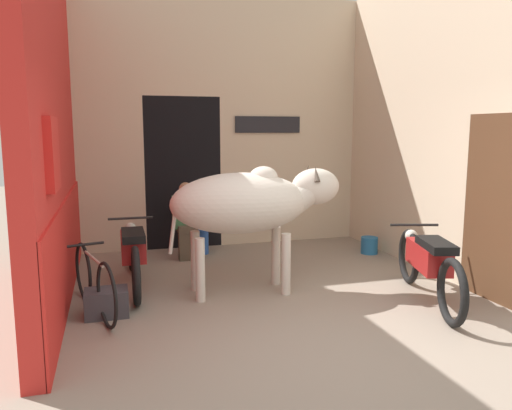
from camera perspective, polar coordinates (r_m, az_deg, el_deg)
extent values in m
plane|color=gray|center=(4.55, 9.09, -16.51)|extent=(30.00, 30.00, 0.00)
cube|color=red|center=(5.90, -22.49, 9.11)|extent=(0.18, 4.33, 4.08)
cube|color=red|center=(6.04, -20.74, -4.88)|extent=(0.03, 4.33, 1.14)
cube|color=red|center=(4.69, -22.34, 5.42)|extent=(0.08, 0.56, 0.64)
cube|color=beige|center=(8.43, -3.93, 17.75)|extent=(4.63, 0.18, 1.63)
cube|color=beige|center=(8.15, -16.27, 3.34)|extent=(1.03, 0.18, 2.45)
cube|color=beige|center=(8.66, 3.53, 3.96)|extent=(2.38, 0.18, 2.45)
cube|color=black|center=(8.58, -8.72, 3.84)|extent=(1.22, 0.90, 2.45)
cube|color=black|center=(8.41, 1.37, 9.18)|extent=(1.12, 0.03, 0.27)
cube|color=beige|center=(7.22, 19.60, 9.05)|extent=(0.18, 4.33, 4.08)
cube|color=#51331E|center=(6.14, 25.88, -0.43)|extent=(0.05, 1.00, 2.10)
ellipsoid|color=beige|center=(5.80, -1.86, 0.22)|extent=(1.65, 0.81, 0.71)
ellipsoid|color=beige|center=(5.84, 0.86, 3.17)|extent=(0.35, 0.31, 0.26)
cylinder|color=beige|center=(6.00, 5.13, 1.01)|extent=(0.48, 0.35, 0.47)
ellipsoid|color=beige|center=(6.05, 6.81, 2.12)|extent=(0.60, 0.39, 0.44)
cylinder|color=beige|center=(5.73, -9.42, -2.34)|extent=(0.14, 0.05, 0.66)
cylinder|color=beige|center=(6.26, 2.29, -5.79)|extent=(0.11, 0.11, 0.73)
cylinder|color=beige|center=(5.88, 3.44, -6.76)|extent=(0.11, 0.11, 0.73)
cylinder|color=beige|center=(6.06, -6.93, -6.34)|extent=(0.11, 0.11, 0.73)
cylinder|color=beige|center=(5.67, -6.39, -7.39)|extent=(0.11, 0.11, 0.73)
cone|color=#473D33|center=(6.16, 5.88, 3.78)|extent=(0.08, 0.15, 0.20)
cone|color=#473D33|center=(5.87, 6.91, 3.53)|extent=(0.08, 0.15, 0.20)
torus|color=black|center=(5.33, 21.50, -9.26)|extent=(0.27, 0.68, 0.68)
torus|color=black|center=(6.60, 17.06, -5.63)|extent=(0.27, 0.68, 0.68)
cube|color=maroon|center=(5.91, 19.12, -5.57)|extent=(0.49, 0.82, 0.28)
cube|color=black|center=(5.68, 19.90, -4.31)|extent=(0.42, 0.67, 0.09)
cylinder|color=black|center=(6.37, 17.63, -2.19)|extent=(0.57, 0.19, 0.03)
sphere|color=silver|center=(6.49, 17.31, -3.36)|extent=(0.15, 0.15, 0.15)
torus|color=black|center=(5.67, -13.55, -7.90)|extent=(0.08, 0.67, 0.67)
torus|color=black|center=(7.05, -14.07, -4.68)|extent=(0.08, 0.67, 0.67)
cube|color=maroon|center=(6.32, -13.89, -4.57)|extent=(0.28, 0.78, 0.28)
cube|color=black|center=(6.07, -13.88, -3.37)|extent=(0.26, 0.63, 0.09)
cylinder|color=black|center=(6.81, -14.15, -1.47)|extent=(0.58, 0.04, 0.03)
sphere|color=silver|center=(6.94, -14.13, -2.58)|extent=(0.15, 0.15, 0.15)
torus|color=black|center=(5.12, -16.69, -9.85)|extent=(0.21, 0.65, 0.66)
torus|color=black|center=(6.02, -19.13, -7.20)|extent=(0.21, 0.65, 0.66)
cylinder|color=#B7B2A8|center=(5.50, -18.15, -5.77)|extent=(0.24, 0.77, 0.03)
cylinder|color=black|center=(5.86, -19.10, -4.31)|extent=(0.43, 0.15, 0.03)
cube|color=brown|center=(7.50, -7.73, -4.71)|extent=(0.28, 0.14, 0.41)
cube|color=brown|center=(7.54, -7.87, -2.68)|extent=(0.28, 0.32, 0.11)
cube|color=#386B42|center=(7.56, -7.98, -0.78)|extent=(0.40, 0.20, 0.48)
sphere|color=tan|center=(7.51, -8.04, 1.81)|extent=(0.20, 0.20, 0.20)
cylinder|color=#2856B2|center=(7.85, -6.19, -4.21)|extent=(0.20, 0.20, 0.37)
cylinder|color=#2856B2|center=(7.81, -6.22, -2.75)|extent=(0.29, 0.29, 0.04)
cube|color=#38383D|center=(5.51, -16.70, -10.65)|extent=(0.44, 0.32, 0.28)
cylinder|color=#23669E|center=(8.03, 12.82, -4.51)|extent=(0.26, 0.26, 0.26)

